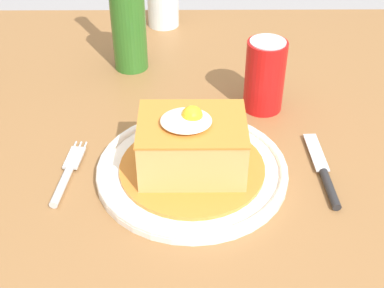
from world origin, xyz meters
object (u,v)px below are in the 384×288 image
beer_bottle_green (128,18)px  soda_can (265,76)px  main_plate (192,170)px  knife (326,178)px  drinking_glass (163,5)px  fork (66,177)px

beer_bottle_green → soda_can: bearing=-31.5°
main_plate → knife: 0.19m
knife → drinking_glass: size_ratio=1.58×
knife → soda_can: bearing=109.7°
fork → knife: 0.37m
fork → knife: (0.37, -0.00, 0.00)m
main_plate → soda_can: bearing=55.5°
knife → main_plate: bearing=175.3°
fork → soda_can: soda_can is taller
main_plate → fork: bearing=-176.4°
fork → drinking_glass: size_ratio=1.35×
soda_can → beer_bottle_green: size_ratio=0.47×
knife → beer_bottle_green: (-0.30, 0.34, 0.09)m
fork → drinking_glass: drinking_glass is taller
fork → soda_can: 0.36m
drinking_glass → knife: bearing=-64.7°
fork → main_plate: bearing=3.6°
fork → beer_bottle_green: 0.35m
fork → beer_bottle_green: beer_bottle_green is taller
beer_bottle_green → knife: bearing=-47.9°
knife → drinking_glass: bearing=115.3°
knife → beer_bottle_green: 0.46m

